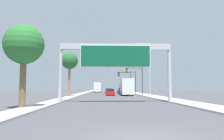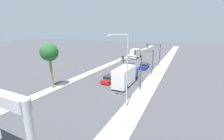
% 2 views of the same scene
% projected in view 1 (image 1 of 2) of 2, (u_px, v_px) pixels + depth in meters
% --- Properties ---
extents(ground_plane, '(300.00, 300.00, 0.00)m').
position_uv_depth(ground_plane, '(143.00, 139.00, 7.51)').
color(ground_plane, '#47474C').
extents(sidewalk_right, '(3.00, 120.00, 0.15)m').
position_uv_depth(sidewalk_right, '(133.00, 93.00, 67.57)').
color(sidewalk_right, '#AEAEAE').
rests_on(sidewalk_right, ground).
extents(median_strip_left, '(2.00, 120.00, 0.15)m').
position_uv_depth(median_strip_left, '(85.00, 93.00, 67.02)').
color(median_strip_left, '#AEAEAE').
rests_on(median_strip_left, ground).
extents(sign_gantry, '(13.32, 0.73, 6.93)m').
position_uv_depth(sign_gantry, '(115.00, 55.00, 25.75)').
color(sign_gantry, '#B2B2B7').
rests_on(sign_gantry, ground).
extents(car_near_left, '(1.89, 4.28, 1.45)m').
position_uv_depth(car_near_left, '(109.00, 91.00, 59.17)').
color(car_near_left, navy).
rests_on(car_near_left, ground).
extents(car_far_right, '(1.88, 4.74, 1.52)m').
position_uv_depth(car_far_right, '(121.00, 91.00, 61.14)').
color(car_far_right, navy).
rests_on(car_far_right, ground).
extents(car_near_right, '(1.79, 4.49, 1.43)m').
position_uv_depth(car_near_right, '(110.00, 92.00, 47.02)').
color(car_near_right, red).
rests_on(car_near_right, ground).
extents(truck_box_primary, '(2.41, 8.63, 3.55)m').
position_uv_depth(truck_box_primary, '(126.00, 87.00, 47.15)').
color(truck_box_primary, navy).
rests_on(truck_box_primary, ground).
extents(truck_box_secondary, '(2.39, 7.13, 3.38)m').
position_uv_depth(truck_box_secondary, '(98.00, 87.00, 75.40)').
color(truck_box_secondary, yellow).
rests_on(truck_box_secondary, ground).
extents(traffic_light_near_intersection, '(3.69, 0.32, 6.11)m').
position_uv_depth(traffic_light_near_intersection, '(137.00, 76.00, 45.89)').
color(traffic_light_near_intersection, '#3D3D3F').
rests_on(traffic_light_near_intersection, ground).
extents(traffic_light_mid_block, '(4.67, 0.32, 5.92)m').
position_uv_depth(traffic_light_mid_block, '(130.00, 78.00, 55.83)').
color(traffic_light_mid_block, '#3D3D3F').
rests_on(traffic_light_mid_block, ground).
extents(traffic_light_far_intersection, '(4.17, 0.32, 6.52)m').
position_uv_depth(traffic_light_far_intersection, '(127.00, 79.00, 65.83)').
color(traffic_light_far_intersection, '#3D3D3F').
rests_on(traffic_light_far_intersection, ground).
extents(palm_tree_foreground, '(3.32, 3.32, 7.02)m').
position_uv_depth(palm_tree_foreground, '(24.00, 45.00, 18.20)').
color(palm_tree_foreground, brown).
rests_on(palm_tree_foreground, ground).
extents(palm_tree_background, '(3.05, 3.05, 8.11)m').
position_uv_depth(palm_tree_background, '(70.00, 61.00, 39.57)').
color(palm_tree_background, '#8C704C').
rests_on(palm_tree_background, ground).
extents(street_lamp_right, '(2.86, 0.28, 9.80)m').
position_uv_depth(street_lamp_right, '(148.00, 65.00, 39.12)').
color(street_lamp_right, '#B2B2B7').
rests_on(street_lamp_right, ground).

